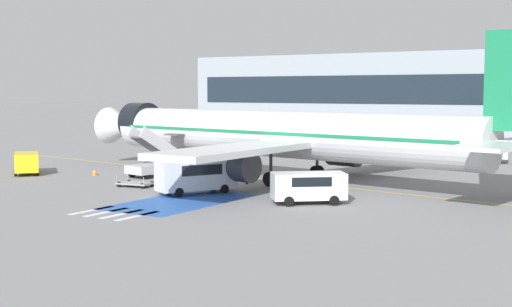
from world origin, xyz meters
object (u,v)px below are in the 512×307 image
Objects in this scene: ground_crew_2 at (247,171)px; service_van_3 at (308,185)px; fuel_tanker at (456,143)px; service_van_2 at (26,161)px; ground_crew_3 at (210,172)px; airliner at (285,135)px; ground_crew_0 at (234,173)px; traffic_cone_0 at (95,172)px; boarding_stairs_forward at (156,164)px; ground_crew_1 at (202,169)px; service_van_1 at (196,174)px; baggage_cart at (136,183)px.

service_van_3 is at bearing -141.39° from ground_crew_2.
fuel_tanker is 31.75m from service_van_3.
fuel_tanker is 27.15m from ground_crew_2.
service_van_2 is 19.91m from ground_crew_2.
airliner is at bearing 82.51° from ground_crew_3.
ground_crew_3 is (-1.65, -0.79, 0.06)m from ground_crew_0.
traffic_cone_0 is (-13.97, -2.03, -0.76)m from ground_crew_2.
boarding_stairs_forward is 18.51m from service_van_3.
ground_crew_1 is at bearing -31.62° from fuel_tanker.
service_van_3 is 22.77m from traffic_cone_0.
service_van_2 is 19.25m from ground_crew_0.
ground_crew_2 reaches higher than ground_crew_0.
service_van_1 is 5.74m from ground_crew_1.
ground_crew_1 reaches higher than service_van_2.
service_van_3 is at bearing -97.30° from baggage_cart.
ground_crew_1 is at bearing -38.54° from service_van_2.
ground_crew_2 is at bearing -164.87° from service_van_3.
ground_crew_1 is at bearing -40.12° from baggage_cart.
service_van_1 is at bearing -16.80° from traffic_cone_0.
baggage_cart is at bearing 116.73° from ground_crew_2.
service_van_2 is (-27.81, -30.38, -0.78)m from fuel_tanker.
ground_crew_0 is 1.83m from ground_crew_3.
ground_crew_3 is at bearing 141.77° from service_van_1.
airliner reaches higher than ground_crew_3.
ground_crew_3 is at bearing 115.53° from ground_crew_2.
service_van_2 reaches higher than ground_crew_0.
service_van_2 is at bearing 5.90° from ground_crew_1.
airliner is 4.45× the size of fuel_tanker.
airliner is 11.36m from service_van_3.
boarding_stairs_forward reaches higher than fuel_tanker.
airliner is 9.52m from service_van_1.
service_van_3 is 12.55m from ground_crew_1.
service_van_3 is at bearing 10.31° from ground_crew_3.
service_van_2 is 17.49m from ground_crew_3.
service_van_2 is 27.86m from service_van_3.
ground_crew_2 reaches higher than baggage_cart.
boarding_stairs_forward is 1.13× the size of service_van_3.
service_van_3 is 2.59× the size of ground_crew_1.
service_van_1 is 10.58× the size of traffic_cone_0.
service_van_2 is at bearing 172.42° from ground_crew_0.
ground_crew_3 is at bearing -172.42° from ground_crew_0.
service_van_2 is 13.32m from baggage_cart.
baggage_cart is at bearing -25.23° from traffic_cone_0.
fuel_tanker reaches higher than ground_crew_2.
ground_crew_1 is at bearing 150.06° from service_van_1.
service_van_2 is 16.46m from ground_crew_1.
service_van_2 reaches higher than ground_crew_3.
service_van_2 is (-19.24, 1.62, -0.25)m from service_van_1.
traffic_cone_0 is at bearing -24.50° from service_van_2.
baggage_cart is (13.24, -1.13, -0.85)m from service_van_2.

